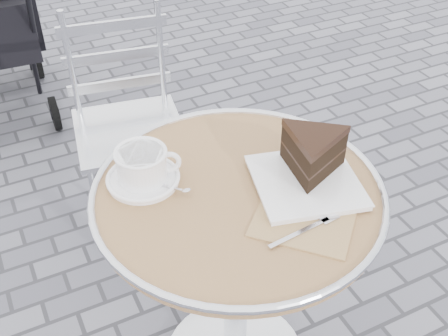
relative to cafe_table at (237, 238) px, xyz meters
name	(u,v)px	position (x,y,z in m)	size (l,w,h in m)	color
cafe_table	(237,238)	(0.00, 0.00, 0.00)	(0.72, 0.72, 0.74)	silver
cappuccino_set	(143,168)	(-0.19, 0.13, 0.21)	(0.18, 0.19, 0.09)	white
cake_plate_set	(311,160)	(0.18, -0.04, 0.23)	(0.36, 0.39, 0.13)	#A47D5A
bistro_chair	(123,98)	(-0.03, 0.85, -0.04)	(0.44, 0.44, 0.86)	silver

